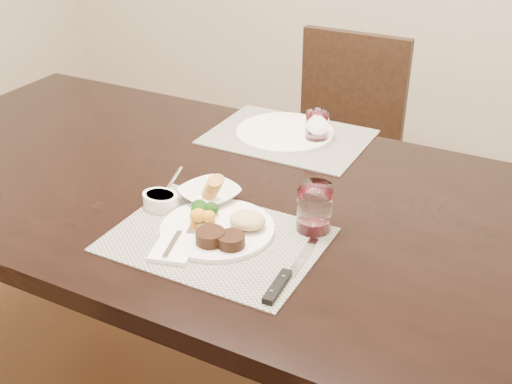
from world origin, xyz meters
The scene contains 12 objects.
dining_table centered at (0.00, 0.00, 0.67)m, with size 2.00×1.00×0.75m.
chair_far centered at (0.00, 0.93, 0.50)m, with size 0.42×0.42×0.90m.
placemat_near centered at (0.13, -0.21, 0.75)m, with size 0.46×0.34×0.00m, color gray.
placemat_far centered at (0.04, 0.37, 0.75)m, with size 0.46×0.34×0.00m, color gray.
dinner_plate centered at (0.13, -0.18, 0.77)m, with size 0.26×0.26×0.05m.
napkin_fork centered at (0.07, -0.27, 0.76)m, with size 0.12×0.17×0.02m.
steak_knife centered at (0.33, -0.28, 0.76)m, with size 0.03×0.25×0.01m.
cracker_bowl centered at (0.03, -0.07, 0.77)m, with size 0.17×0.17×0.06m.
sauce_ramekin centered at (-0.06, -0.15, 0.77)m, with size 0.09×0.13×0.07m.
wine_glass_near centered at (0.31, -0.07, 0.80)m, with size 0.08×0.08×0.11m.
far_plate centered at (0.02, 0.38, 0.76)m, with size 0.29×0.29×0.01m, color white.
wine_glass_far centered at (0.12, 0.37, 0.80)m, with size 0.07×0.07×0.09m.
Camera 1 is at (0.76, -1.22, 1.53)m, focal length 45.00 mm.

